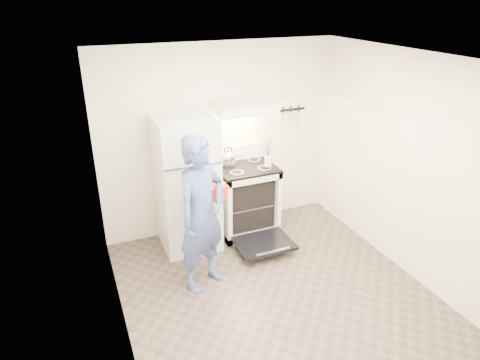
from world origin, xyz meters
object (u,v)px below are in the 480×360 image
at_px(person, 202,215).
at_px(stove_body, 246,200).
at_px(refrigerator, 187,184).
at_px(tea_kettle, 228,156).
at_px(dutch_oven, 213,191).

bearing_deg(person, stove_body, 15.79).
xyz_separation_m(refrigerator, stove_body, (0.81, 0.02, -0.39)).
height_order(tea_kettle, dutch_oven, tea_kettle).
distance_m(tea_kettle, dutch_oven, 0.81).
relative_size(person, dutch_oven, 4.69).
bearing_deg(tea_kettle, refrigerator, -166.59).
bearing_deg(dutch_oven, refrigerator, 108.43).
bearing_deg(person, tea_kettle, 26.21).
distance_m(refrigerator, person, 0.87).
xyz_separation_m(refrigerator, person, (-0.08, -0.87, 0.03)).
distance_m(person, dutch_oven, 0.44).
distance_m(tea_kettle, person, 1.25).
relative_size(tea_kettle, person, 0.15).
distance_m(stove_body, person, 1.33).
bearing_deg(refrigerator, tea_kettle, 13.41).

